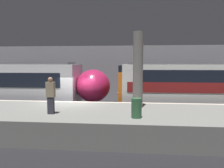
# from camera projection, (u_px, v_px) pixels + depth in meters

# --- Properties ---
(ground_plane) EXTENTS (120.00, 120.00, 0.00)m
(ground_plane) POSITION_uv_depth(u_px,v_px,m) (73.00, 119.00, 13.44)
(ground_plane) COLOR black
(platform) EXTENTS (40.00, 4.75, 1.12)m
(platform) POSITION_uv_depth(u_px,v_px,m) (60.00, 120.00, 11.04)
(platform) COLOR slate
(platform) RESTS_ON ground
(station_rear_barrier) EXTENTS (50.00, 0.15, 5.00)m
(station_rear_barrier) POSITION_uv_depth(u_px,v_px,m) (93.00, 73.00, 20.00)
(station_rear_barrier) COLOR #939399
(station_rear_barrier) RESTS_ON ground
(support_pillar_near) EXTENTS (0.52, 0.52, 3.95)m
(support_pillar_near) POSITION_uv_depth(u_px,v_px,m) (138.00, 70.00, 11.37)
(support_pillar_near) COLOR slate
(support_pillar_near) RESTS_ON platform
(person_waiting) EXTENTS (0.38, 0.24, 1.70)m
(person_waiting) POSITION_uv_depth(u_px,v_px,m) (51.00, 95.00, 9.97)
(person_waiting) COLOR #2D2D38
(person_waiting) RESTS_ON platform
(trash_bin) EXTENTS (0.44, 0.44, 0.85)m
(trash_bin) POSITION_uv_depth(u_px,v_px,m) (136.00, 108.00, 9.30)
(trash_bin) COLOR #2D5B38
(trash_bin) RESTS_ON platform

